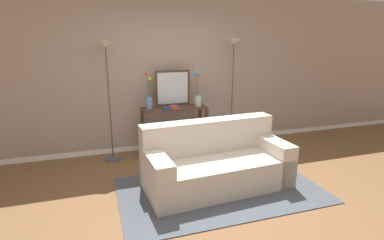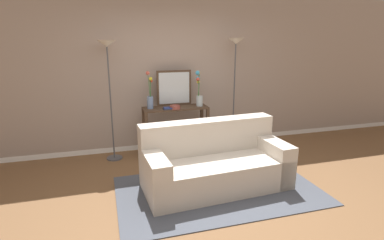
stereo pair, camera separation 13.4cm
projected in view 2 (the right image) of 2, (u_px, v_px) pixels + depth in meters
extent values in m
cube|color=brown|center=(203.00, 203.00, 3.80)|extent=(16.00, 16.00, 0.02)
cube|color=white|center=(167.00, 143.00, 5.80)|extent=(12.00, 0.15, 0.09)
cube|color=gray|center=(165.00, 71.00, 5.44)|extent=(12.00, 0.14, 2.64)
cube|color=#474C56|center=(219.00, 190.00, 4.08)|extent=(2.66, 1.58, 0.01)
cube|color=beige|center=(216.00, 173.00, 4.12)|extent=(1.99, 0.99, 0.42)
cube|color=beige|center=(208.00, 136.00, 4.29)|extent=(1.95, 0.38, 0.46)
cube|color=beige|center=(155.00, 177.00, 3.82)|extent=(0.30, 0.89, 0.60)
cube|color=beige|center=(270.00, 159.00, 4.38)|extent=(0.30, 0.89, 0.60)
cube|color=#473323|center=(175.00, 108.00, 5.22)|extent=(1.11, 0.39, 0.03)
cube|color=#473323|center=(176.00, 145.00, 5.40)|extent=(1.02, 0.33, 0.01)
cube|color=#473323|center=(147.00, 137.00, 5.03)|extent=(0.05, 0.05, 0.81)
cube|color=#473323|center=(208.00, 131.00, 5.32)|extent=(0.05, 0.05, 0.81)
cube|color=#473323|center=(144.00, 131.00, 5.34)|extent=(0.05, 0.05, 0.81)
cube|color=#473323|center=(202.00, 126.00, 5.63)|extent=(0.05, 0.05, 0.81)
cylinder|color=#4C4C51|center=(115.00, 158.00, 5.18)|extent=(0.26, 0.26, 0.02)
cylinder|color=#4C4C51|center=(111.00, 105.00, 4.94)|extent=(0.02, 0.02, 1.83)
cone|color=silver|center=(107.00, 43.00, 4.69)|extent=(0.28, 0.28, 0.10)
cylinder|color=#4C4C51|center=(232.00, 146.00, 5.76)|extent=(0.26, 0.26, 0.02)
cylinder|color=#4C4C51|center=(234.00, 97.00, 5.52)|extent=(0.02, 0.02, 1.86)
cone|color=silver|center=(236.00, 41.00, 5.27)|extent=(0.28, 0.28, 0.10)
cube|color=#473323|center=(174.00, 88.00, 5.30)|extent=(0.61, 0.02, 0.61)
cube|color=silver|center=(174.00, 88.00, 5.29)|extent=(0.54, 0.01, 0.54)
cylinder|color=#6B84AD|center=(150.00, 103.00, 5.09)|extent=(0.10, 0.10, 0.21)
cylinder|color=#3D7538|center=(151.00, 88.00, 5.03)|extent=(0.01, 0.03, 0.29)
sphere|color=#4974E2|center=(151.00, 79.00, 5.01)|extent=(0.04, 0.04, 0.04)
cylinder|color=#3D7538|center=(149.00, 85.00, 5.00)|extent=(0.03, 0.03, 0.39)
sphere|color=#C14E3E|center=(148.00, 73.00, 4.93)|extent=(0.06, 0.06, 0.06)
cylinder|color=#3D7538|center=(150.00, 89.00, 5.04)|extent=(0.03, 0.03, 0.26)
sphere|color=red|center=(151.00, 81.00, 5.02)|extent=(0.06, 0.06, 0.06)
cylinder|color=#3D7538|center=(150.00, 88.00, 5.01)|extent=(0.02, 0.01, 0.30)
sphere|color=yellow|center=(151.00, 79.00, 4.96)|extent=(0.06, 0.06, 0.06)
cylinder|color=silver|center=(200.00, 101.00, 5.29)|extent=(0.11, 0.11, 0.18)
cylinder|color=#3D7538|center=(199.00, 84.00, 5.22)|extent=(0.01, 0.04, 0.40)
sphere|color=#3B9FCA|center=(198.00, 73.00, 5.16)|extent=(0.07, 0.07, 0.07)
cylinder|color=#3D7538|center=(199.00, 89.00, 5.25)|extent=(0.02, 0.02, 0.24)
sphere|color=gold|center=(198.00, 82.00, 5.24)|extent=(0.06, 0.06, 0.06)
cylinder|color=#3D7538|center=(199.00, 87.00, 5.24)|extent=(0.02, 0.02, 0.30)
sphere|color=#3798C2|center=(198.00, 78.00, 5.21)|extent=(0.07, 0.07, 0.07)
cylinder|color=#3D7538|center=(199.00, 84.00, 5.23)|extent=(0.04, 0.02, 0.39)
sphere|color=#C57E3D|center=(198.00, 73.00, 5.20)|extent=(0.07, 0.07, 0.07)
cylinder|color=#3D7538|center=(199.00, 88.00, 5.22)|extent=(0.01, 0.02, 0.29)
sphere|color=#C74A39|center=(198.00, 79.00, 5.18)|extent=(0.06, 0.06, 0.06)
cylinder|color=brown|center=(175.00, 107.00, 5.09)|extent=(0.18, 0.18, 0.05)
torus|color=brown|center=(175.00, 106.00, 5.08)|extent=(0.18, 0.18, 0.01)
cube|color=#2D2D33|center=(168.00, 109.00, 5.06)|extent=(0.18, 0.14, 0.01)
cube|color=navy|center=(168.00, 108.00, 5.05)|extent=(0.15, 0.13, 0.02)
cube|color=#236033|center=(152.00, 152.00, 5.30)|extent=(0.04, 0.17, 0.13)
cube|color=silver|center=(154.00, 153.00, 5.31)|extent=(0.03, 0.17, 0.10)
cube|color=#6B3360|center=(156.00, 152.00, 5.32)|extent=(0.04, 0.13, 0.11)
cube|color=#BC3328|center=(158.00, 151.00, 5.33)|extent=(0.03, 0.16, 0.12)
cube|color=tan|center=(161.00, 152.00, 5.35)|extent=(0.05, 0.16, 0.11)
cube|color=#B77F33|center=(163.00, 151.00, 5.36)|extent=(0.03, 0.18, 0.11)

